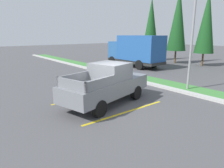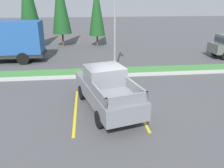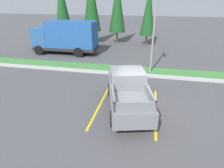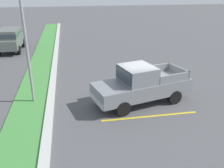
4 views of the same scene
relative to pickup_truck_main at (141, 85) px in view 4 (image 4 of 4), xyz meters
The scene contains 8 objects.
ground_plane 1.24m from the pickup_truck_main, 17.41° to the right, with size 120.00×120.00×0.00m, color #4C4C4F.
parking_line_near 1.85m from the pickup_truck_main, behind, with size 0.12×4.80×0.01m, color yellow.
parking_line_far 1.88m from the pickup_truck_main, ahead, with size 0.12×4.80×0.01m, color yellow.
curb_strip 4.94m from the pickup_truck_main, 82.45° to the left, with size 56.00×0.40×0.15m, color #B2B2AD.
grass_median 6.02m from the pickup_truck_main, 83.84° to the left, with size 56.00×1.80×0.06m, color #42843D.
pickup_truck_main is the anchor object (origin of this frame).
suv_distant 15.53m from the pickup_truck_main, 35.12° to the left, with size 4.60×1.96×2.10m.
street_light 6.26m from the pickup_truck_main, 78.45° to the left, with size 0.24×1.49×6.39m.
Camera 4 is at (-12.07, 3.87, 6.03)m, focal length 39.17 mm.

